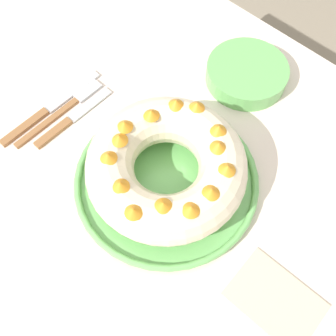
{
  "coord_description": "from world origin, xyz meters",
  "views": [
    {
      "loc": [
        0.21,
        -0.19,
        1.39
      ],
      "look_at": [
        0.0,
        0.03,
        0.81
      ],
      "focal_mm": 42.0,
      "sensor_mm": 36.0,
      "label": 1
    }
  ],
  "objects": [
    {
      "name": "serving_knife",
      "position": [
        -0.28,
        -0.02,
        0.75
      ],
      "size": [
        0.02,
        0.24,
        0.01
      ],
      "rotation": [
        0.0,
        0.0,
        0.02
      ],
      "color": "#936038",
      "rests_on": "dining_table"
    },
    {
      "name": "cake_knife",
      "position": [
        -0.23,
        -0.0,
        0.75
      ],
      "size": [
        0.02,
        0.19,
        0.01
      ],
      "rotation": [
        0.0,
        0.0,
        -0.02
      ],
      "color": "#936038",
      "rests_on": "dining_table"
    },
    {
      "name": "fork",
      "position": [
        -0.26,
        0.01,
        0.75
      ],
      "size": [
        0.02,
        0.21,
        0.01
      ],
      "rotation": [
        0.0,
        0.0,
        0.07
      ],
      "color": "#936038",
      "rests_on": "dining_table"
    },
    {
      "name": "dining_table",
      "position": [
        0.0,
        0.0,
        0.65
      ],
      "size": [
        1.37,
        0.97,
        0.75
      ],
      "color": "beige",
      "rests_on": "ground_plane"
    },
    {
      "name": "napkin",
      "position": [
        0.27,
        -0.0,
        0.75
      ],
      "size": [
        0.14,
        0.1,
        0.0
      ],
      "primitive_type": "cube",
      "rotation": [
        0.0,
        0.0,
        0.03
      ],
      "color": "beige",
      "rests_on": "dining_table"
    },
    {
      "name": "ground_plane",
      "position": [
        0.0,
        0.0,
        0.0
      ],
      "size": [
        8.0,
        8.0,
        0.0
      ],
      "primitive_type": "plane",
      "color": "gray"
    },
    {
      "name": "bundt_cake",
      "position": [
        0.0,
        0.03,
        0.81
      ],
      "size": [
        0.27,
        0.27,
        0.09
      ],
      "color": "beige",
      "rests_on": "serving_dish"
    },
    {
      "name": "side_bowl",
      "position": [
        -0.04,
        0.32,
        0.76
      ],
      "size": [
        0.17,
        0.17,
        0.04
      ],
      "primitive_type": "cylinder",
      "color": "#6BB760",
      "rests_on": "dining_table"
    },
    {
      "name": "serving_dish",
      "position": [
        0.0,
        0.03,
        0.76
      ],
      "size": [
        0.33,
        0.33,
        0.02
      ],
      "color": "#6BB760",
      "rests_on": "dining_table"
    }
  ]
}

